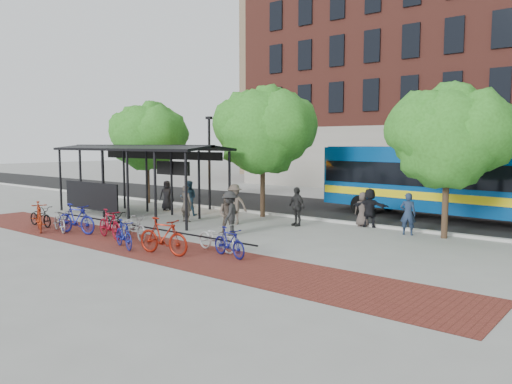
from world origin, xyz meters
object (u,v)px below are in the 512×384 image
Objects in this scene: tree_b at (265,127)px; bike_5 at (110,224)px; bike_7 at (124,234)px; pedestrian_5 at (370,208)px; bike_10 at (217,238)px; bike_1 at (39,217)px; bike_3 at (76,219)px; bike_4 at (114,222)px; pedestrian_7 at (408,214)px; bus_shelter at (136,157)px; bike_2 at (60,221)px; pedestrian_8 at (228,214)px; tree_a at (148,134)px; lamp_post_left at (209,160)px; bus at (454,179)px; pedestrian_4 at (297,206)px; bike_0 at (41,216)px; pedestrian_2 at (189,198)px; pedestrian_0 at (167,195)px; pedestrian_6 at (363,209)px; tree_c at (451,133)px; pedestrian_9 at (230,213)px; pedestrian_1 at (186,204)px; bike_11 at (229,242)px; pedestrian_3 at (235,204)px; bike_6 at (134,226)px.

tree_b is 9.23m from bike_5.
bike_7 is 10.58m from pedestrian_5.
tree_b is 9.16m from bike_10.
bike_3 is (1.74, 0.66, -0.00)m from bike_1.
pedestrian_7 reaches higher than bike_4.
bike_2 is at bearing -75.24° from bus_shelter.
tree_b is 3.85× the size of bike_7.
pedestrian_8 is (7.18, -1.01, -2.16)m from bus_shelter.
tree_a is 1.21× the size of lamp_post_left.
pedestrian_8 reaches higher than bike_3.
pedestrian_7 is at bearing -43.92° from bike_4.
pedestrian_4 is (-4.95, -5.73, -1.14)m from bus.
bike_5 is at bearing 86.95° from bike_7.
bike_0 is 6.98m from pedestrian_2.
lamp_post_left is 3.15× the size of pedestrian_0.
bike_0 is at bearing 23.82° from pedestrian_6.
bike_2 is 6.69m from pedestrian_2.
tree_b reaches higher than tree_a.
bike_3 reaches higher than bike_2.
tree_c is 0.45× the size of bus.
pedestrian_9 reaches higher than bike_3.
lamp_post_left reaches higher than bike_2.
bike_7 is 8.04m from pedestrian_4.
lamp_post_left is at bearing 4.19° from pedestrian_0.
pedestrian_5 is 6.36m from pedestrian_8.
pedestrian_1 is (1.16, 4.95, 0.25)m from bike_3.
pedestrian_6 is at bearing 1.82° from tree_a.
bike_7 is (5.64, 0.14, -0.11)m from bike_1.
bike_11 reaches higher than bike_10.
bus is 14.76m from pedestrian_0.
bike_10 is at bearing -75.76° from pedestrian_3.
pedestrian_5 is (9.59, 0.20, -1.89)m from lamp_post_left.
bike_7 is at bearing -94.57° from bike_0.
pedestrian_1 is at bearing 44.80° from bike_7.
tree_a is 3.59× the size of bike_0.
bike_3 is at bearing -141.72° from pedestrian_3.
bike_7 is at bearing -84.43° from tree_b.
bus_shelter is at bearing -7.91° from bike_0.
tree_c is 3.86× the size of pedestrian_6.
pedestrian_4 reaches higher than bike_3.
bus_shelter is 6.22× the size of pedestrian_7.
pedestrian_8 is (4.01, 2.58, 0.40)m from bike_4.
tree_b reaches higher than pedestrian_3.
pedestrian_4 is (-0.93, 6.09, 0.39)m from bike_10.
bus_shelter reaches higher than pedestrian_3.
bike_1 is 1.22× the size of bike_7.
pedestrian_6 is (5.30, 8.30, 0.26)m from bike_6.
bike_1 is at bearing -65.21° from tree_a.
pedestrian_0 is 8.54m from pedestrian_4.
pedestrian_1 is at bearing -5.76° from bike_2.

